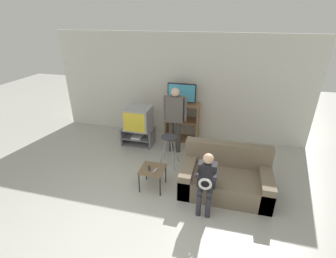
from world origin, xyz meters
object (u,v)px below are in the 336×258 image
Objects in this scene: snack_table at (153,171)px; couch at (225,178)px; television_flat at (182,94)px; person_standing_adult at (175,115)px; television_main at (138,118)px; tv_stand at (138,136)px; media_shelf at (182,121)px; remote_control_black at (149,168)px; folding_stool at (169,143)px; person_seated_child at (206,179)px; remote_control_white at (155,170)px.

snack_table is 1.33m from couch.
television_flat is 0.45× the size of person_standing_adult.
television_main is 1.37× the size of snack_table.
snack_table is at bearing -60.51° from tv_stand.
snack_table is (-0.13, -2.06, -0.13)m from media_shelf.
snack_table is 3.06× the size of remote_control_black.
person_seated_child reaches higher than folding_stool.
person_seated_child is at bearing -50.31° from folding_stool.
television_flat is (0.97, 0.53, 1.00)m from tv_stand.
person_standing_adult reaches higher than media_shelf.
remote_control_black is at bearing -169.10° from couch.
couch is at bearing 26.07° from remote_control_white.
person_standing_adult is (0.09, 1.40, 0.57)m from snack_table.
media_shelf is 0.79m from person_standing_adult.
tv_stand is 1.27× the size of television_main.
tv_stand is 5.32× the size of remote_control_white.
person_seated_child is (0.93, -0.21, 0.15)m from remote_control_white.
person_seated_child is at bearing -34.87° from remote_control_black.
snack_table is (-0.10, -2.08, -0.85)m from television_flat.
television_flat is at bearing 101.17° from remote_control_white.
folding_stool is at bearing -38.27° from television_main.
person_seated_child reaches higher than television_main.
tv_stand is 1.21m from person_standing_adult.
television_main is at bearing 141.73° from folding_stool.
remote_control_black is at bearing -95.34° from media_shelf.
remote_control_black is 0.09× the size of person_standing_adult.
folding_stool is at bearing -88.50° from person_standing_adult.
snack_table is 1.05m from person_seated_child.
media_shelf is at bearing 100.29° from remote_control_white.
couch is (1.20, -1.82, -0.94)m from television_flat.
television_flat is 1.01× the size of folding_stool.
couch is 1.79m from person_standing_adult.
person_seated_child is (0.90, -1.67, -0.36)m from person_standing_adult.
person_standing_adult reaches higher than snack_table.
folding_stool is 1.39m from person_seated_child.
couch reaches higher than remote_control_black.
snack_table is at bearing 153.62° from remote_control_white.
tv_stand is at bearing 135.95° from person_seated_child.
couch is (2.15, -1.30, -0.42)m from television_main.
tv_stand is 1.27m from folding_stool.
tv_stand is at bearing 132.56° from remote_control_white.
person_standing_adult is (0.03, 1.45, 0.51)m from remote_control_white.
remote_control_black is at bearing 166.35° from person_seated_child.
remote_control_black is 0.14m from remote_control_white.
person_standing_adult is (-0.02, 0.60, 0.39)m from folding_stool.
television_main reaches higher than tv_stand.
folding_stool is 0.87m from remote_control_white.
snack_table is at bearing -92.78° from television_flat.
television_main reaches higher than couch.
media_shelf is (0.98, 0.51, -0.20)m from television_main.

